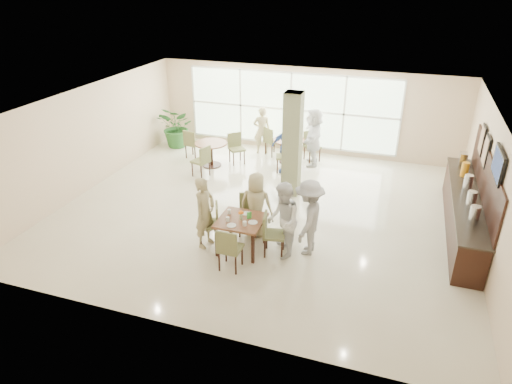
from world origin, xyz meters
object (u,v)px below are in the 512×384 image
(main_table, at_px, (241,223))
(adult_a, at_px, (286,148))
(adult_b, at_px, (313,137))
(teen_standing, at_px, (309,218))
(round_table_right, at_px, (289,146))
(teen_far, at_px, (256,205))
(teen_right, at_px, (283,220))
(round_table_left, at_px, (211,149))
(teen_left, at_px, (205,213))
(potted_plant, at_px, (178,127))
(adult_standing, at_px, (262,130))
(buffet_counter, at_px, (464,210))

(main_table, bearing_deg, adult_a, 92.84)
(main_table, relative_size, adult_a, 0.62)
(main_table, distance_m, adult_b, 5.36)
(teen_standing, height_order, adult_b, adult_b)
(round_table_right, relative_size, teen_standing, 0.59)
(round_table_right, bearing_deg, adult_b, 4.90)
(main_table, distance_m, teen_far, 0.73)
(teen_right, bearing_deg, round_table_left, -161.26)
(teen_left, bearing_deg, potted_plant, 43.72)
(teen_standing, xyz_separation_m, adult_b, (-0.97, 4.96, 0.05))
(round_table_right, bearing_deg, adult_a, -81.99)
(round_table_left, xyz_separation_m, adult_standing, (1.15, 1.55, 0.23))
(round_table_right, distance_m, potted_plant, 3.98)
(teen_right, xyz_separation_m, teen_standing, (0.49, 0.27, 0.01))
(main_table, xyz_separation_m, round_table_left, (-2.54, 4.22, -0.11))
(adult_standing, bearing_deg, round_table_right, 132.95)
(round_table_right, bearing_deg, main_table, -86.36)
(adult_a, bearing_deg, round_table_right, 105.50)
(teen_left, xyz_separation_m, adult_a, (0.59, 4.52, -0.04))
(round_table_left, xyz_separation_m, potted_plant, (-1.76, 1.20, 0.16))
(buffet_counter, xyz_separation_m, teen_standing, (-3.22, -2.02, 0.29))
(buffet_counter, distance_m, adult_standing, 6.89)
(round_table_left, bearing_deg, adult_standing, 53.48)
(adult_standing, bearing_deg, teen_standing, 95.39)
(teen_far, relative_size, adult_standing, 0.98)
(buffet_counter, distance_m, teen_far, 4.81)
(buffet_counter, distance_m, teen_standing, 3.82)
(adult_a, bearing_deg, round_table_left, -166.67)
(round_table_right, distance_m, teen_standing, 5.20)
(buffet_counter, relative_size, adult_a, 3.04)
(round_table_right, height_order, potted_plant, potted_plant)
(teen_far, height_order, adult_a, adult_a)
(teen_left, height_order, teen_far, teen_left)
(buffet_counter, height_order, adult_a, buffet_counter)
(buffet_counter, relative_size, potted_plant, 3.31)
(teen_left, distance_m, teen_far, 1.20)
(teen_standing, relative_size, adult_b, 0.94)
(teen_right, distance_m, adult_b, 5.26)
(round_table_left, xyz_separation_m, adult_a, (2.32, 0.24, 0.22))
(teen_left, bearing_deg, adult_standing, 16.87)
(buffet_counter, bearing_deg, adult_standing, 150.63)
(main_table, bearing_deg, buffet_counter, 27.44)
(round_table_left, height_order, adult_standing, adult_standing)
(teen_far, bearing_deg, teen_right, 137.88)
(potted_plant, height_order, adult_a, adult_a)
(round_table_right, relative_size, teen_far, 0.65)
(teen_left, distance_m, teen_right, 1.71)
(teen_left, xyz_separation_m, teen_far, (0.91, 0.78, -0.04))
(buffet_counter, distance_m, adult_b, 5.13)
(round_table_right, relative_size, teen_right, 0.60)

